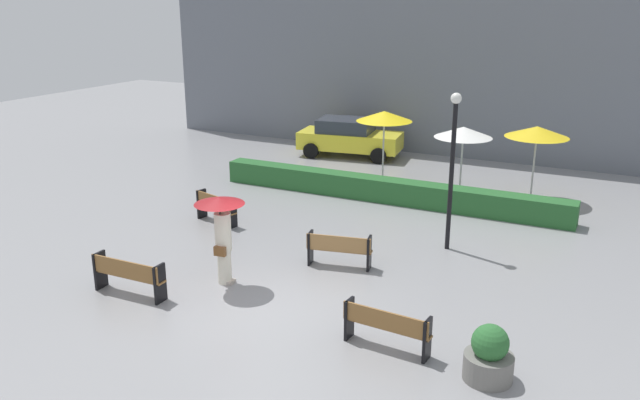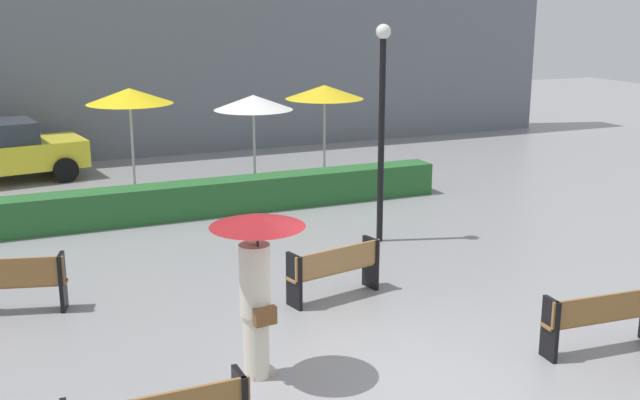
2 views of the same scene
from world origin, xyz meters
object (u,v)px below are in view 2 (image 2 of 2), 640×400
object	(u,v)px
bench_mid_center	(335,268)
patio_umbrella_yellow_far	(324,92)
bench_near_right	(604,316)
lamp_post	(382,112)
patio_umbrella_yellow	(130,96)
pedestrian_with_umbrella	(256,266)
bench_far_left	(14,280)
patio_umbrella_white	(253,103)

from	to	relation	value
bench_mid_center	patio_umbrella_yellow_far	distance (m)	8.74
bench_near_right	lamp_post	xyz separation A→B (m)	(-0.40, 5.58, 2.01)
bench_near_right	patio_umbrella_yellow	distance (m)	11.52
patio_umbrella_yellow_far	pedestrian_with_umbrella	bearing A→B (deg)	-117.92
pedestrian_with_umbrella	patio_umbrella_yellow_far	size ratio (longest dim) A/B	0.87
bench_far_left	patio_umbrella_yellow	size ratio (longest dim) A/B	0.58
bench_mid_center	bench_far_left	xyz separation A→B (m)	(-4.63, 1.35, 0.02)
patio_umbrella_yellow	bench_near_right	bearing A→B (deg)	-68.40
patio_umbrella_white	bench_mid_center	bearing A→B (deg)	-98.89
bench_near_right	pedestrian_with_umbrella	xyz separation A→B (m)	(-4.44, 1.10, 0.96)
pedestrian_with_umbrella	lamp_post	xyz separation A→B (m)	(4.04, 4.48, 1.06)
bench_far_left	patio_umbrella_white	size ratio (longest dim) A/B	0.64
patio_umbrella_white	patio_umbrella_yellow_far	size ratio (longest dim) A/B	0.97
bench_mid_center	bench_near_right	distance (m)	4.01
bench_near_right	patio_umbrella_white	size ratio (longest dim) A/B	0.73
bench_far_left	patio_umbrella_white	bearing A→B (deg)	45.18
bench_mid_center	lamp_post	distance (m)	3.75
bench_mid_center	lamp_post	bearing A→B (deg)	49.55
bench_near_right	bench_far_left	xyz separation A→B (m)	(-7.08, 4.52, 0.01)
pedestrian_with_umbrella	patio_umbrella_yellow	bearing A→B (deg)	88.44
bench_near_right	patio_umbrella_yellow	size ratio (longest dim) A/B	0.66
patio_umbrella_white	patio_umbrella_yellow_far	distance (m)	2.31
bench_near_right	patio_umbrella_yellow	world-z (taller)	patio_umbrella_yellow
lamp_post	bench_far_left	bearing A→B (deg)	-171.01
bench_mid_center	patio_umbrella_yellow_far	bearing A→B (deg)	67.34
bench_mid_center	lamp_post	world-z (taller)	lamp_post
patio_umbrella_yellow_far	patio_umbrella_yellow	bearing A→B (deg)	-174.20
lamp_post	patio_umbrella_yellow_far	size ratio (longest dim) A/B	1.69
bench_mid_center	patio_umbrella_white	distance (m)	7.41
lamp_post	patio_umbrella_yellow_far	xyz separation A→B (m)	(1.25, 5.49, -0.25)
pedestrian_with_umbrella	patio_umbrella_white	xyz separation A→B (m)	(3.10, 9.21, 0.74)
pedestrian_with_umbrella	patio_umbrella_white	distance (m)	9.74
bench_far_left	patio_umbrella_yellow_far	distance (m)	10.43
pedestrian_with_umbrella	patio_umbrella_yellow	distance (m)	9.52
patio_umbrella_yellow_far	bench_far_left	bearing A→B (deg)	-140.44
patio_umbrella_white	patio_umbrella_yellow_far	xyz separation A→B (m)	(2.18, 0.77, 0.07)
patio_umbrella_yellow	patio_umbrella_white	xyz separation A→B (m)	(2.85, -0.26, -0.26)
bench_mid_center	pedestrian_with_umbrella	size ratio (longest dim) A/B	0.77
bench_far_left	pedestrian_with_umbrella	size ratio (longest dim) A/B	0.72
pedestrian_with_umbrella	patio_umbrella_white	size ratio (longest dim) A/B	0.89
bench_mid_center	bench_near_right	xyz separation A→B (m)	(2.45, -3.17, 0.01)
bench_near_right	patio_umbrella_white	bearing A→B (deg)	97.38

